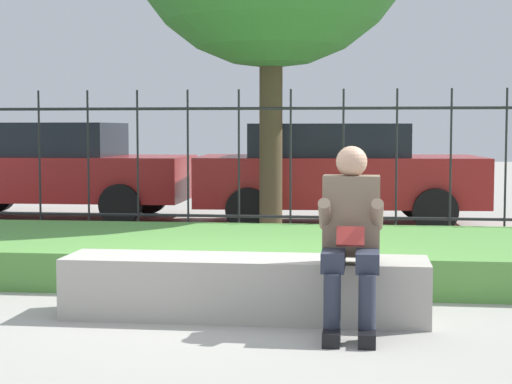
% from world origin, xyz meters
% --- Properties ---
extents(ground_plane, '(60.00, 60.00, 0.00)m').
position_xyz_m(ground_plane, '(0.00, 0.00, 0.00)').
color(ground_plane, '#9E9B93').
extents(stone_bench, '(2.59, 0.56, 0.44)m').
position_xyz_m(stone_bench, '(0.28, 0.00, 0.19)').
color(stone_bench, '#ADA89E').
rests_on(stone_bench, ground_plane).
extents(person_seated_reader, '(0.42, 0.73, 1.23)m').
position_xyz_m(person_seated_reader, '(1.03, -0.31, 0.67)').
color(person_seated_reader, black).
rests_on(person_seated_reader, ground_plane).
extents(grass_berm, '(10.22, 2.45, 0.33)m').
position_xyz_m(grass_berm, '(0.00, 1.93, 0.16)').
color(grass_berm, '#569342').
rests_on(grass_berm, ground_plane).
extents(iron_fence, '(8.22, 0.03, 1.79)m').
position_xyz_m(iron_fence, '(-0.00, 3.58, 0.94)').
color(iron_fence, '#232326').
rests_on(iron_fence, ground_plane).
extents(car_parked_center, '(4.01, 2.18, 1.42)m').
position_xyz_m(car_parked_center, '(0.73, 6.01, 0.75)').
color(car_parked_center, maroon).
rests_on(car_parked_center, ground_plane).
extents(car_parked_left, '(4.11, 1.97, 1.44)m').
position_xyz_m(car_parked_left, '(-3.58, 6.40, 0.75)').
color(car_parked_left, maroon).
rests_on(car_parked_left, ground_plane).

